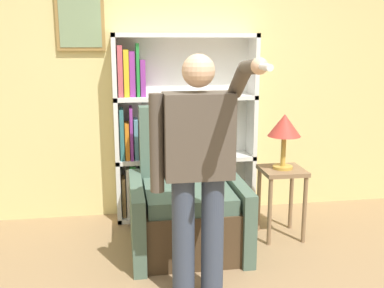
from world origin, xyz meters
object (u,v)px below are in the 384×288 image
side_table (282,184)px  person_standing (198,164)px  armchair (186,205)px  table_lamp (284,128)px  bookcase (171,130)px

side_table → person_standing: bearing=-136.2°
armchair → table_lamp: size_ratio=2.43×
person_standing → side_table: 1.31m
bookcase → side_table: (0.90, -0.64, -0.38)m
table_lamp → person_standing: bearing=-136.2°
table_lamp → armchair: bearing=-176.8°
bookcase → armchair: (0.05, -0.69, -0.51)m
bookcase → side_table: 1.17m
side_table → armchair: bearing=-176.8°
armchair → table_lamp: bearing=3.2°
armchair → side_table: bearing=3.2°
bookcase → armchair: bearing=-86.1°
armchair → side_table: armchair is taller
bookcase → person_standing: 1.50m
person_standing → armchair: bearing=87.3°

